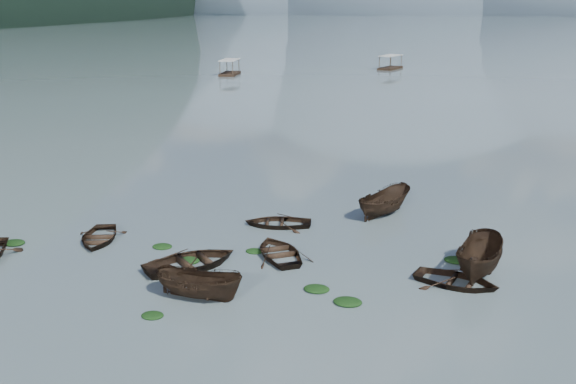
# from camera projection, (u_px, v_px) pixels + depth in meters

# --- Properties ---
(ground_plane) EXTENTS (2400.00, 2400.00, 0.00)m
(ground_plane) POSITION_uv_depth(u_px,v_px,m) (217.00, 322.00, 25.63)
(ground_plane) COLOR slate
(haze_mtn_a) EXTENTS (520.00, 520.00, 280.00)m
(haze_mtn_a) POSITION_uv_depth(u_px,v_px,m) (259.00, 12.00, 923.26)
(haze_mtn_a) COLOR #475666
(haze_mtn_a) RESTS_ON ground
(haze_mtn_b) EXTENTS (520.00, 520.00, 340.00)m
(haze_mtn_b) POSITION_uv_depth(u_px,v_px,m) (399.00, 12.00, 877.82)
(haze_mtn_b) COLOR #475666
(haze_mtn_b) RESTS_ON ground
(haze_mtn_c) EXTENTS (520.00, 520.00, 260.00)m
(haze_mtn_c) POSITION_uv_depth(u_px,v_px,m) (554.00, 13.00, 832.38)
(haze_mtn_c) COLOR #475666
(haze_mtn_c) RESTS_ON ground
(rowboat_1) EXTENTS (5.61, 5.65, 0.96)m
(rowboat_1) POSITION_uv_depth(u_px,v_px,m) (192.00, 267.00, 31.00)
(rowboat_1) COLOR black
(rowboat_1) RESTS_ON ground
(rowboat_2) EXTENTS (4.17, 1.87, 1.57)m
(rowboat_2) POSITION_uv_depth(u_px,v_px,m) (200.00, 298.00, 27.74)
(rowboat_2) COLOR black
(rowboat_2) RESTS_ON ground
(rowboat_3) EXTENTS (4.51, 4.86, 0.82)m
(rowboat_3) POSITION_uv_depth(u_px,v_px,m) (279.00, 256.00, 32.38)
(rowboat_3) COLOR black
(rowboat_3) RESTS_ON ground
(rowboat_4) EXTENTS (4.42, 3.68, 0.79)m
(rowboat_4) POSITION_uv_depth(u_px,v_px,m) (456.00, 285.00, 29.04)
(rowboat_4) COLOR black
(rowboat_4) RESTS_ON ground
(rowboat_5) EXTENTS (2.93, 5.30, 1.93)m
(rowboat_5) POSITION_uv_depth(u_px,v_px,m) (479.00, 274.00, 30.16)
(rowboat_5) COLOR black
(rowboat_5) RESTS_ON ground
(rowboat_6) EXTENTS (3.71, 4.43, 0.79)m
(rowboat_6) POSITION_uv_depth(u_px,v_px,m) (99.00, 241.00, 34.44)
(rowboat_6) COLOR black
(rowboat_6) RESTS_ON ground
(rowboat_7) EXTENTS (4.25, 3.38, 0.79)m
(rowboat_7) POSITION_uv_depth(u_px,v_px,m) (278.00, 226.00, 36.78)
(rowboat_7) COLOR black
(rowboat_7) RESTS_ON ground
(rowboat_8) EXTENTS (3.74, 4.84, 1.77)m
(rowboat_8) POSITION_uv_depth(u_px,v_px,m) (384.00, 214.00, 38.73)
(rowboat_8) COLOR black
(rowboat_8) RESTS_ON ground
(weed_clump_0) EXTENTS (0.94, 0.77, 0.21)m
(weed_clump_0) POSITION_uv_depth(u_px,v_px,m) (153.00, 316.00, 26.12)
(weed_clump_0) COLOR black
(weed_clump_0) RESTS_ON ground
(weed_clump_1) EXTENTS (1.15, 0.92, 0.25)m
(weed_clump_1) POSITION_uv_depth(u_px,v_px,m) (188.00, 262.00, 31.63)
(weed_clump_1) COLOR black
(weed_clump_1) RESTS_ON ground
(weed_clump_2) EXTENTS (1.17, 0.93, 0.25)m
(weed_clump_2) POSITION_uv_depth(u_px,v_px,m) (317.00, 290.00, 28.50)
(weed_clump_2) COLOR black
(weed_clump_2) RESTS_ON ground
(weed_clump_3) EXTENTS (0.91, 0.77, 0.20)m
(weed_clump_3) POSITION_uv_depth(u_px,v_px,m) (254.00, 252.00, 32.88)
(weed_clump_3) COLOR black
(weed_clump_3) RESTS_ON ground
(weed_clump_4) EXTENTS (1.24, 0.98, 0.26)m
(weed_clump_4) POSITION_uv_depth(u_px,v_px,m) (348.00, 303.00, 27.26)
(weed_clump_4) COLOR black
(weed_clump_4) RESTS_ON ground
(weed_clump_5) EXTENTS (1.18, 0.96, 0.25)m
(weed_clump_5) POSITION_uv_depth(u_px,v_px,m) (14.00, 244.00, 33.96)
(weed_clump_5) COLOR black
(weed_clump_5) RESTS_ON ground
(weed_clump_6) EXTENTS (1.05, 0.88, 0.22)m
(weed_clump_6) POSITION_uv_depth(u_px,v_px,m) (162.00, 247.00, 33.49)
(weed_clump_6) COLOR black
(weed_clump_6) RESTS_ON ground
(weed_clump_7) EXTENTS (1.17, 0.94, 0.26)m
(weed_clump_7) POSITION_uv_depth(u_px,v_px,m) (456.00, 261.00, 31.68)
(weed_clump_7) COLOR black
(weed_clump_7) RESTS_ON ground
(pontoon_left) EXTENTS (3.61, 7.00, 2.57)m
(pontoon_left) POSITION_uv_depth(u_px,v_px,m) (230.00, 75.00, 113.90)
(pontoon_left) COLOR black
(pontoon_left) RESTS_ON ground
(pontoon_centre) EXTENTS (4.57, 7.11, 2.53)m
(pontoon_centre) POSITION_uv_depth(u_px,v_px,m) (390.00, 69.00, 123.67)
(pontoon_centre) COLOR black
(pontoon_centre) RESTS_ON ground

